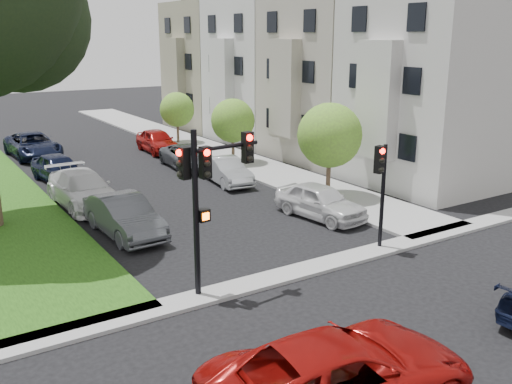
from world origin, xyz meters
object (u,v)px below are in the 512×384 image
car_parked_1 (226,171)px  car_parked_2 (188,157)px  car_parked_7 (59,168)px  small_tree_c (177,110)px  car_parked_3 (157,141)px  small_tree_a (330,135)px  small_tree_b (233,121)px  car_parked_8 (33,145)px  car_parked_6 (83,189)px  car_parked_5 (124,216)px  car_parked_0 (320,201)px  traffic_signal_main (207,182)px  car_cross_near (341,373)px  traffic_signal_secondary (381,178)px

car_parked_1 → car_parked_2: bearing=97.6°
car_parked_1 → car_parked_7: (-7.25, 4.99, 0.06)m
small_tree_c → car_parked_2: 8.05m
car_parked_3 → small_tree_a: bearing=-78.0°
small_tree_a → car_parked_2: bearing=106.7°
small_tree_a → small_tree_b: bearing=90.0°
small_tree_c → car_parked_8: bearing=176.6°
car_parked_3 → car_parked_6: (-7.68, -9.64, 0.03)m
car_parked_5 → car_parked_7: 9.81m
car_parked_0 → car_parked_1: size_ratio=1.05×
car_parked_0 → car_parked_2: size_ratio=0.91×
traffic_signal_main → car_parked_7: 16.35m
traffic_signal_main → car_parked_6: size_ratio=0.92×
small_tree_a → car_parked_8: 19.88m
small_tree_c → car_parked_1: (-2.69, -11.69, -1.74)m
small_tree_c → car_parked_7: bearing=-146.1°
car_parked_3 → car_parked_7: (-7.49, -4.58, -0.01)m
car_cross_near → car_parked_0: bearing=-31.1°
small_tree_c → car_parked_2: (-2.79, -7.34, -1.76)m
small_tree_a → car_parked_7: small_tree_a is taller
car_parked_5 → car_parked_7: bearing=87.0°
car_parked_1 → car_parked_6: 7.44m
small_tree_b → car_parked_0: small_tree_b is taller
car_parked_1 → small_tree_c: bearing=83.4°
car_parked_6 → car_parked_0: bearing=-44.3°
car_parked_0 → car_parked_1: (-0.45, 7.17, -0.06)m
traffic_signal_secondary → car_parked_8: size_ratio=0.69×
traffic_signal_main → car_parked_7: bearing=91.2°
car_parked_1 → car_parked_2: (-0.09, 4.34, -0.02)m
traffic_signal_secondary → car_parked_6: size_ratio=0.71×
traffic_signal_secondary → small_tree_c: bearing=83.0°
car_parked_5 → car_parked_8: (0.23, 17.08, 0.00)m
traffic_signal_main → car_parked_1: traffic_signal_main is taller
traffic_signal_secondary → car_parked_6: traffic_signal_secondary is taller
traffic_signal_main → car_parked_8: traffic_signal_main is taller
car_cross_near → traffic_signal_main: bearing=3.2°
car_parked_3 → traffic_signal_secondary: bearing=-88.7°
traffic_signal_main → car_parked_5: bearing=92.9°
car_parked_1 → small_tree_b: bearing=61.9°
car_parked_0 → car_parked_2: car_parked_0 is taller
traffic_signal_main → car_parked_0: 8.79m
small_tree_c → car_parked_6: 15.60m
car_cross_near → car_parked_1: bearing=-16.7°
traffic_signal_secondary → car_cross_near: traffic_signal_secondary is taller
car_cross_near → car_parked_7: car_cross_near is taller
car_parked_3 → car_parked_8: car_parked_8 is taller
traffic_signal_secondary → car_parked_2: 15.65m
small_tree_a → car_parked_2: 9.98m
small_tree_c → car_parked_6: small_tree_c is taller
car_parked_5 → car_parked_6: car_parked_6 is taller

